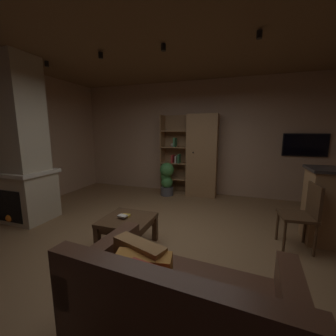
{
  "coord_description": "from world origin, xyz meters",
  "views": [
    {
      "loc": [
        1.02,
        -2.62,
        1.61
      ],
      "look_at": [
        0.0,
        0.4,
        1.05
      ],
      "focal_mm": 22.72,
      "sensor_mm": 36.0,
      "label": 1
    }
  ],
  "objects_px": {
    "table_book_0": "(126,216)",
    "wall_mounted_tv": "(305,145)",
    "table_book_1": "(122,216)",
    "stone_fireplace": "(20,150)",
    "dining_chair": "(304,212)",
    "coffee_table": "(128,224)",
    "leather_couch": "(179,313)",
    "potted_floor_plant": "(167,178)",
    "bookshelf_cabinet": "(198,156)"
  },
  "relations": [
    {
      "from": "table_book_0",
      "to": "wall_mounted_tv",
      "type": "height_order",
      "value": "wall_mounted_tv"
    },
    {
      "from": "leather_couch",
      "to": "bookshelf_cabinet",
      "type": "bearing_deg",
      "value": 98.91
    },
    {
      "from": "table_book_1",
      "to": "leather_couch",
      "type": "bearing_deg",
      "value": -44.92
    },
    {
      "from": "table_book_1",
      "to": "dining_chair",
      "type": "bearing_deg",
      "value": 17.84
    },
    {
      "from": "bookshelf_cabinet",
      "to": "potted_floor_plant",
      "type": "height_order",
      "value": "bookshelf_cabinet"
    },
    {
      "from": "leather_couch",
      "to": "wall_mounted_tv",
      "type": "bearing_deg",
      "value": 67.46
    },
    {
      "from": "stone_fireplace",
      "to": "table_book_1",
      "type": "bearing_deg",
      "value": -7.69
    },
    {
      "from": "potted_floor_plant",
      "to": "bookshelf_cabinet",
      "type": "bearing_deg",
      "value": 19.58
    },
    {
      "from": "bookshelf_cabinet",
      "to": "table_book_0",
      "type": "xyz_separation_m",
      "value": [
        -0.5,
        -2.7,
        -0.56
      ]
    },
    {
      "from": "leather_couch",
      "to": "table_book_1",
      "type": "bearing_deg",
      "value": 135.08
    },
    {
      "from": "coffee_table",
      "to": "potted_floor_plant",
      "type": "bearing_deg",
      "value": 96.4
    },
    {
      "from": "coffee_table",
      "to": "table_book_1",
      "type": "distance_m",
      "value": 0.14
    },
    {
      "from": "coffee_table",
      "to": "wall_mounted_tv",
      "type": "relative_size",
      "value": 0.75
    },
    {
      "from": "leather_couch",
      "to": "table_book_1",
      "type": "height_order",
      "value": "leather_couch"
    },
    {
      "from": "coffee_table",
      "to": "table_book_1",
      "type": "height_order",
      "value": "table_book_1"
    },
    {
      "from": "stone_fireplace",
      "to": "bookshelf_cabinet",
      "type": "xyz_separation_m",
      "value": [
        2.7,
        2.47,
        -0.29
      ]
    },
    {
      "from": "table_book_0",
      "to": "wall_mounted_tv",
      "type": "bearing_deg",
      "value": 45.92
    },
    {
      "from": "dining_chair",
      "to": "table_book_0",
      "type": "bearing_deg",
      "value": -163.7
    },
    {
      "from": "stone_fireplace",
      "to": "dining_chair",
      "type": "xyz_separation_m",
      "value": [
        4.53,
        0.46,
        -0.75
      ]
    },
    {
      "from": "table_book_0",
      "to": "table_book_1",
      "type": "bearing_deg",
      "value": -98.33
    },
    {
      "from": "stone_fireplace",
      "to": "bookshelf_cabinet",
      "type": "relative_size",
      "value": 1.41
    },
    {
      "from": "potted_floor_plant",
      "to": "table_book_0",
      "type": "bearing_deg",
      "value": -84.57
    },
    {
      "from": "coffee_table",
      "to": "dining_chair",
      "type": "distance_m",
      "value": 2.4
    },
    {
      "from": "coffee_table",
      "to": "wall_mounted_tv",
      "type": "bearing_deg",
      "value": 46.8
    },
    {
      "from": "stone_fireplace",
      "to": "table_book_1",
      "type": "relative_size",
      "value": 23.5
    },
    {
      "from": "table_book_1",
      "to": "wall_mounted_tv",
      "type": "relative_size",
      "value": 0.14
    },
    {
      "from": "table_book_1",
      "to": "wall_mounted_tv",
      "type": "bearing_deg",
      "value": 46.51
    },
    {
      "from": "table_book_0",
      "to": "table_book_1",
      "type": "xyz_separation_m",
      "value": [
        -0.01,
        -0.07,
        0.02
      ]
    },
    {
      "from": "dining_chair",
      "to": "wall_mounted_tv",
      "type": "distance_m",
      "value": 2.41
    },
    {
      "from": "table_book_0",
      "to": "wall_mounted_tv",
      "type": "xyz_separation_m",
      "value": [
        2.82,
        2.91,
        0.87
      ]
    },
    {
      "from": "dining_chair",
      "to": "potted_floor_plant",
      "type": "relative_size",
      "value": 1.1
    },
    {
      "from": "bookshelf_cabinet",
      "to": "wall_mounted_tv",
      "type": "relative_size",
      "value": 2.26
    },
    {
      "from": "wall_mounted_tv",
      "to": "coffee_table",
      "type": "bearing_deg",
      "value": -133.2
    },
    {
      "from": "bookshelf_cabinet",
      "to": "table_book_1",
      "type": "distance_m",
      "value": 2.87
    },
    {
      "from": "table_book_0",
      "to": "potted_floor_plant",
      "type": "relative_size",
      "value": 0.14
    },
    {
      "from": "stone_fireplace",
      "to": "wall_mounted_tv",
      "type": "distance_m",
      "value": 5.69
    },
    {
      "from": "table_book_0",
      "to": "potted_floor_plant",
      "type": "bearing_deg",
      "value": 95.43
    },
    {
      "from": "table_book_1",
      "to": "dining_chair",
      "type": "height_order",
      "value": "dining_chair"
    },
    {
      "from": "stone_fireplace",
      "to": "table_book_0",
      "type": "bearing_deg",
      "value": -5.8
    },
    {
      "from": "coffee_table",
      "to": "table_book_0",
      "type": "height_order",
      "value": "table_book_0"
    },
    {
      "from": "bookshelf_cabinet",
      "to": "dining_chair",
      "type": "xyz_separation_m",
      "value": [
        1.83,
        -2.02,
        -0.46
      ]
    },
    {
      "from": "stone_fireplace",
      "to": "wall_mounted_tv",
      "type": "height_order",
      "value": "stone_fireplace"
    },
    {
      "from": "table_book_1",
      "to": "stone_fireplace",
      "type": "bearing_deg",
      "value": 172.31
    },
    {
      "from": "table_book_0",
      "to": "potted_floor_plant",
      "type": "height_order",
      "value": "potted_floor_plant"
    },
    {
      "from": "coffee_table",
      "to": "dining_chair",
      "type": "xyz_separation_m",
      "value": [
        2.28,
        0.72,
        0.19
      ]
    },
    {
      "from": "potted_floor_plant",
      "to": "dining_chair",
      "type": "bearing_deg",
      "value": -34.4
    },
    {
      "from": "coffee_table",
      "to": "table_book_0",
      "type": "distance_m",
      "value": 0.12
    },
    {
      "from": "bookshelf_cabinet",
      "to": "dining_chair",
      "type": "height_order",
      "value": "bookshelf_cabinet"
    },
    {
      "from": "dining_chair",
      "to": "wall_mounted_tv",
      "type": "xyz_separation_m",
      "value": [
        0.49,
        2.23,
        0.78
      ]
    },
    {
      "from": "leather_couch",
      "to": "table_book_0",
      "type": "relative_size",
      "value": 13.77
    }
  ]
}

